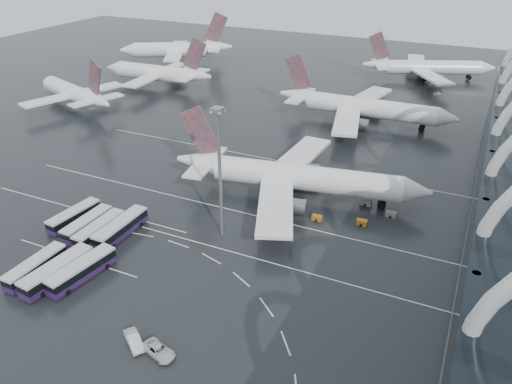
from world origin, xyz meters
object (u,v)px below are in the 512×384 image
at_px(bus_row_far_b, 57,271).
at_px(bus_row_near_b, 87,224).
at_px(gse_cart_belly_b, 366,202).
at_px(bus_row_near_a, 74,216).
at_px(floodlight_mast, 219,159).
at_px(bus_row_near_d, 121,228).
at_px(jet_remote_west, 75,94).
at_px(gse_cart_belly_a, 362,222).
at_px(airliner_main, 293,177).
at_px(gse_cart_belly_d, 391,214).
at_px(jet_remote_far, 178,50).
at_px(van_curve_c, 134,340).
at_px(airliner_gate_c, 426,68).
at_px(bus_row_far_a, 35,267).
at_px(bus_row_far_c, 81,270).
at_px(jet_remote_mid, 159,73).
at_px(bus_row_near_c, 99,229).
at_px(van_curve_a, 159,350).
at_px(gse_cart_belly_c, 317,218).
at_px(airliner_gate_b, 361,107).

bearing_deg(bus_row_far_b, bus_row_near_b, 28.80).
bearing_deg(gse_cart_belly_b, bus_row_near_a, -147.84).
relative_size(bus_row_far_b, floodlight_mast, 0.53).
bearing_deg(bus_row_near_d, jet_remote_west, 48.56).
height_order(bus_row_far_b, gse_cart_belly_a, bus_row_far_b).
height_order(airliner_main, floodlight_mast, floodlight_mast).
bearing_deg(gse_cart_belly_d, gse_cart_belly_a, -128.78).
xyz_separation_m(airliner_main, jet_remote_far, (-92.88, 95.99, 0.73)).
distance_m(bus_row_near_b, bus_row_far_b, 15.86).
bearing_deg(van_curve_c, gse_cart_belly_d, 8.83).
distance_m(bus_row_near_d, floodlight_mast, 24.87).
relative_size(airliner_gate_c, bus_row_near_a, 4.03).
bearing_deg(bus_row_far_a, gse_cart_belly_d, -47.92).
height_order(jet_remote_west, bus_row_far_c, jet_remote_west).
distance_m(jet_remote_mid, bus_row_near_c, 104.42).
distance_m(jet_remote_west, bus_row_near_b, 81.61).
xyz_separation_m(jet_remote_far, bus_row_near_a, (56.12, -125.96, -3.98)).
bearing_deg(floodlight_mast, bus_row_near_c, -153.06).
xyz_separation_m(jet_remote_west, bus_row_near_c, (60.53, -58.93, -3.28)).
xyz_separation_m(airliner_main, jet_remote_mid, (-78.10, 60.09, 0.28)).
height_order(van_curve_a, floodlight_mast, floodlight_mast).
xyz_separation_m(bus_row_near_d, gse_cart_belly_c, (33.27, 22.21, -1.29)).
xyz_separation_m(jet_remote_west, gse_cart_belly_d, (111.21, -26.67, -4.39)).
relative_size(jet_remote_far, bus_row_far_a, 3.80).
bearing_deg(airliner_gate_c, airliner_main, -118.54).
relative_size(airliner_main, jet_remote_mid, 1.26).
xyz_separation_m(jet_remote_west, bus_row_far_b, (63.27, -72.91, -3.09)).
distance_m(bus_row_near_c, gse_cart_belly_c, 44.19).
relative_size(bus_row_near_b, floodlight_mast, 0.46).
relative_size(airliner_gate_c, gse_cart_belly_c, 24.36).
bearing_deg(gse_cart_belly_a, bus_row_near_d, -150.01).
bearing_deg(bus_row_near_a, bus_row_near_d, -83.65).
height_order(airliner_gate_b, van_curve_a, airliner_gate_b).
relative_size(bus_row_far_c, gse_cart_belly_d, 6.50).
bearing_deg(bus_row_near_d, bus_row_far_a, 161.45).
height_order(bus_row_far_c, van_curve_a, bus_row_far_c).
xyz_separation_m(bus_row_near_b, bus_row_near_d, (7.27, 1.42, 0.20)).
xyz_separation_m(jet_remote_mid, bus_row_near_a, (41.34, -90.06, -3.53)).
xyz_separation_m(airliner_main, gse_cart_belly_c, (8.43, -7.56, -4.34)).
height_order(jet_remote_mid, van_curve_c, jet_remote_mid).
bearing_deg(bus_row_far_a, gse_cart_belly_c, -44.70).
xyz_separation_m(bus_row_far_a, gse_cart_belly_b, (46.47, 49.45, -1.00)).
bearing_deg(bus_row_near_a, gse_cart_belly_a, -60.21).
bearing_deg(bus_row_far_a, bus_row_near_d, -18.24).
height_order(bus_row_far_c, gse_cart_belly_d, bus_row_far_c).
xyz_separation_m(bus_row_near_c, bus_row_far_b, (2.74, -13.98, 0.19)).
bearing_deg(gse_cart_belly_d, bus_row_near_c, -147.52).
relative_size(airliner_main, bus_row_near_a, 4.64).
height_order(bus_row_near_c, gse_cart_belly_a, bus_row_near_c).
bearing_deg(gse_cart_belly_c, airliner_gate_b, 96.69).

